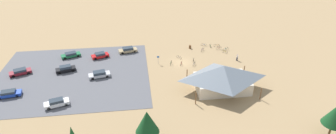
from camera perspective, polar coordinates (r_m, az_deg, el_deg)
ground at (r=69.64m, az=2.79°, el=0.91°), size 160.00×160.00×0.00m
parking_lot_asphalt at (r=67.63m, az=-18.71°, el=-1.60°), size 34.17×29.21×0.05m
bike_pavilion at (r=58.73m, az=11.03°, el=-1.84°), size 13.43×9.50×5.54m
trash_bin at (r=77.06m, az=4.50°, el=4.09°), size 0.60×0.60×0.90m
lot_sign at (r=68.35m, az=-2.02°, el=1.69°), size 0.56×0.08×2.20m
pine_far_west at (r=43.37m, az=-4.26°, el=-11.08°), size 3.71×3.71×6.73m
pine_east at (r=52.63m, az=30.92°, el=-8.27°), size 3.65×3.65×6.28m
bicycle_green_yard_left at (r=68.60m, az=0.61°, el=0.86°), size 0.67×1.70×0.86m
bicycle_red_edge_north at (r=68.36m, az=2.69°, el=0.69°), size 0.69×1.62×0.78m
bicycle_teal_yard_center at (r=77.36m, az=11.66°, el=3.62°), size 1.75×0.54×0.89m
bicycle_yellow_trailside at (r=75.88m, az=11.42°, el=3.10°), size 1.18×1.22×0.81m
bicycle_silver_by_bin at (r=71.41m, az=2.25°, el=1.98°), size 1.15×1.30×0.78m
bicycle_white_near_sign at (r=68.43m, az=5.31°, el=0.63°), size 0.91×1.55×0.81m
bicycle_purple_edge_south at (r=75.93m, az=7.02°, el=3.51°), size 1.14×1.42×0.85m
bicycle_black_front_row at (r=70.23m, az=5.19°, el=1.41°), size 0.63×1.59×0.83m
bicycle_blue_lone_east at (r=79.08m, az=7.25°, el=4.53°), size 1.61×0.48×0.80m
bicycle_orange_mid_cluster at (r=79.13m, az=9.85°, el=4.34°), size 1.65×0.48×0.74m
bicycle_green_lone_west at (r=78.59m, az=8.58°, el=4.28°), size 0.48×1.66×0.82m
bicycle_red_near_porch at (r=77.44m, az=10.29°, el=3.78°), size 1.66×0.63×0.87m
car_red_front_row at (r=73.66m, az=-13.62°, el=2.34°), size 4.64×3.17×1.33m
car_silver_far_end at (r=64.87m, az=-13.76°, el=-1.44°), size 5.01×2.76×1.43m
car_white_mid_lot at (r=57.98m, az=-21.68°, el=-6.77°), size 4.84×2.97×1.42m
car_blue_by_curb at (r=64.99m, az=-29.63°, el=-4.72°), size 4.94×2.55×1.31m
car_green_second_row at (r=76.09m, az=-19.13°, el=2.36°), size 5.08×3.35×1.24m
car_maroon_near_entry at (r=72.42m, az=-27.80°, el=-0.87°), size 5.01×3.51×1.32m
car_black_end_stall at (r=69.42m, az=-20.07°, el=-0.34°), size 4.72×2.85×1.46m
car_tan_aisle_side at (r=75.21m, az=-8.16°, el=3.48°), size 5.07×2.82×1.39m
visitor_near_lot at (r=72.26m, az=13.87°, el=1.96°), size 0.38×0.36×1.76m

